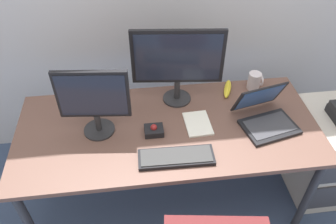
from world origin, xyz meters
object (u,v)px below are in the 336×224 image
Objects in this scene: file_cabinet at (326,153)px; trackball_mouse at (154,130)px; coffee_mug at (255,81)px; paper_notepad at (198,124)px; monitor_main at (178,61)px; laptop at (266,116)px; monitor_side at (93,99)px; keyboard at (176,157)px; banana at (228,89)px.

trackball_mouse is at bearing -178.61° from file_cabinet.
paper_notepad is (-0.44, -0.30, -0.05)m from coffee_mug.
laptop is at bearing -29.43° from monitor_main.
coffee_mug is (0.04, 0.33, 0.01)m from laptop.
laptop is 0.40m from paper_notepad.
monitor_side is 3.84× the size of trackball_mouse.
keyboard is 0.61m from laptop.
trackball_mouse is at bearing -171.45° from paper_notepad.
keyboard is (0.42, -0.27, -0.22)m from monitor_side.
banana is (0.26, 0.29, 0.01)m from paper_notepad.
file_cabinet is 1.82× the size of laptop.
monitor_main is 0.44m from banana.
keyboard reaches higher than paper_notepad.
monitor_main is 1.48× the size of laptop.
laptop reaches higher than coffee_mug.
monitor_side reaches higher than trackball_mouse.
monitor_main is 0.61m from laptop.
laptop is 1.96× the size of banana.
file_cabinet is 1.19m from keyboard.
monitor_main is at bearing -174.36° from coffee_mug.
monitor_side is at bearing 178.05° from paper_notepad.
file_cabinet is 0.84m from banana.
file_cabinet is 1.64× the size of keyboard.
trackball_mouse is (0.32, -0.06, -0.22)m from monitor_side.
laptop is at bearing -65.54° from banana.
coffee_mug is (1.02, 0.28, -0.18)m from monitor_side.
monitor_main is (-1.02, 0.26, 0.67)m from file_cabinet.
monitor_main reaches higher than banana.
laptop is 3.39× the size of trackball_mouse.
monitor_main is at bearing -173.26° from banana.
file_cabinet is 1.25m from monitor_main.
paper_notepad reaches higher than file_cabinet.
keyboard is 0.68m from banana.
coffee_mug reaches higher than file_cabinet.
monitor_side is 0.39m from trackball_mouse.
banana is at bearing 51.85° from keyboard.
monitor_main reaches higher than trackball_mouse.
file_cabinet is 1.27m from trackball_mouse.
coffee_mug reaches higher than banana.
paper_notepad is (0.09, -0.25, -0.29)m from monitor_main.
paper_notepad is at bearing 179.33° from file_cabinet.
laptop reaches higher than file_cabinet.
coffee_mug is at bearing 42.18° from keyboard.
laptop is (0.98, -0.05, -0.19)m from monitor_side.
monitor_side reaches higher than keyboard.
monitor_side is 1.13× the size of laptop.
monitor_side is 2.03× the size of paper_notepad.
monitor_side is (-1.52, 0.03, 0.62)m from file_cabinet.
trackball_mouse is 0.93× the size of coffee_mug.
coffee_mug is 0.19m from banana.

